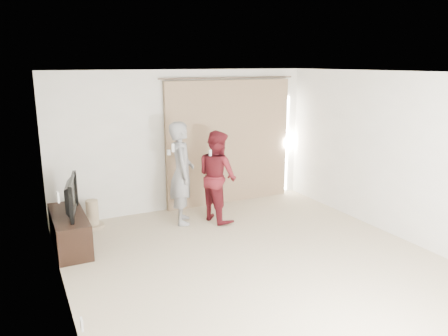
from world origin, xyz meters
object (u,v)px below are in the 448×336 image
Objects in this scene: tv at (66,197)px; person_man at (182,173)px; tv_console at (69,231)px; person_woman at (217,176)px.

person_man is at bearing -71.29° from tv.
person_woman reaches higher than tv_console.
person_woman reaches higher than tv.
tv is at bearing -178.14° from person_woman.
person_woman is at bearing -76.56° from tv.
tv is 1.92m from person_man.
person_woman is (2.51, 0.08, 0.54)m from tv_console.
person_man is at bearing 165.32° from person_woman.
person_man reaches higher than person_woman.
person_man is at bearing 7.13° from tv_console.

